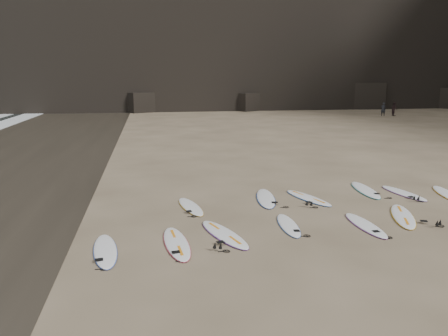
# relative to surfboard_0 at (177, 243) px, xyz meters

# --- Properties ---
(ground) EXTENTS (240.00, 240.00, 0.00)m
(ground) POSITION_rel_surfboard_0_xyz_m (4.12, 0.86, -0.05)
(ground) COLOR #897559
(ground) RESTS_ON ground
(surfboard_0) EXTENTS (0.85, 2.65, 0.09)m
(surfboard_0) POSITION_rel_surfboard_0_xyz_m (0.00, 0.00, 0.00)
(surfboard_0) COLOR white
(surfboard_0) RESTS_ON ground
(surfboard_1) EXTENTS (1.41, 2.72, 0.10)m
(surfboard_1) POSITION_rel_surfboard_0_xyz_m (1.42, 0.47, 0.00)
(surfboard_1) COLOR white
(surfboard_1) RESTS_ON ground
(surfboard_2) EXTENTS (0.71, 2.24, 0.08)m
(surfboard_2) POSITION_rel_surfboard_0_xyz_m (3.53, 0.92, -0.01)
(surfboard_2) COLOR white
(surfboard_2) RESTS_ON ground
(surfboard_3) EXTENTS (0.61, 2.42, 0.09)m
(surfboard_3) POSITION_rel_surfboard_0_xyz_m (5.89, 0.51, -0.00)
(surfboard_3) COLOR white
(surfboard_3) RESTS_ON ground
(surfboard_4) EXTENTS (1.63, 2.72, 0.10)m
(surfboard_4) POSITION_rel_surfboard_0_xyz_m (7.53, 1.11, 0.00)
(surfboard_4) COLOR white
(surfboard_4) RESTS_ON ground
(surfboard_5) EXTENTS (1.00, 2.41, 0.08)m
(surfboard_5) POSITION_rel_surfboard_0_xyz_m (0.72, 3.39, -0.00)
(surfboard_5) COLOR white
(surfboard_5) RESTS_ON ground
(surfboard_6) EXTENTS (1.11, 2.77, 0.10)m
(surfboard_6) POSITION_rel_surfboard_0_xyz_m (3.63, 3.97, 0.00)
(surfboard_6) COLOR white
(surfboard_6) RESTS_ON ground
(surfboard_7) EXTENTS (1.38, 2.59, 0.09)m
(surfboard_7) POSITION_rel_surfboard_0_xyz_m (5.23, 3.74, -0.00)
(surfboard_7) COLOR white
(surfboard_7) RESTS_ON ground
(surfboard_8) EXTENTS (0.99, 2.78, 0.10)m
(surfboard_8) POSITION_rel_surfboard_0_xyz_m (7.93, 4.45, 0.00)
(surfboard_8) COLOR white
(surfboard_8) RESTS_ON ground
(surfboard_9) EXTENTS (0.96, 2.53, 0.09)m
(surfboard_9) POSITION_rel_surfboard_0_xyz_m (9.19, 3.76, -0.00)
(surfboard_9) COLOR white
(surfboard_9) RESTS_ON ground
(surfboard_10) EXTENTS (1.23, 2.46, 0.09)m
(surfboard_10) POSITION_rel_surfboard_0_xyz_m (10.83, 3.43, -0.00)
(surfboard_10) COLOR white
(surfboard_10) RESTS_ON ground
(surfboard_11) EXTENTS (0.89, 2.51, 0.09)m
(surfboard_11) POSITION_rel_surfboard_0_xyz_m (-1.90, -0.19, -0.00)
(surfboard_11) COLOR white
(surfboard_11) RESTS_ON ground
(person_a) EXTENTS (0.63, 0.49, 1.53)m
(person_a) POSITION_rel_surfboard_0_xyz_m (26.18, 35.46, 0.72)
(person_a) COLOR black
(person_a) RESTS_ON ground
(person_b) EXTENTS (0.67, 0.83, 1.59)m
(person_b) POSITION_rel_surfboard_0_xyz_m (27.36, 35.13, 0.75)
(person_b) COLOR black
(person_b) RESTS_ON ground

